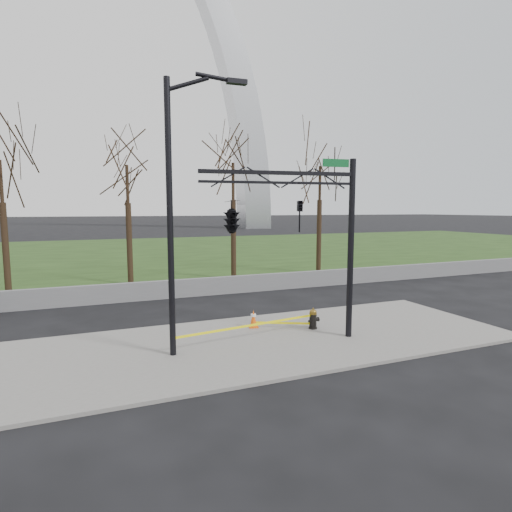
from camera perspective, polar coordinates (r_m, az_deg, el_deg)
name	(u,v)px	position (r m, az deg, el deg)	size (l,w,h in m)	color
ground	(250,345)	(13.62, -0.89, -12.23)	(500.00, 500.00, 0.00)	black
sidewalk	(250,343)	(13.61, -0.89, -12.03)	(18.00, 6.00, 0.10)	slate
grass_strip	(142,253)	(42.51, -15.62, 0.44)	(120.00, 40.00, 0.06)	#1F3714
guardrail	(192,288)	(20.94, -8.83, -4.36)	(60.00, 0.30, 0.90)	#59595B
gateway_arch	(109,62)	(91.58, -19.79, 24.08)	(66.00, 6.00, 65.00)	#B1B3B8
tree_row	(69,217)	(24.06, -24.56, 5.00)	(34.66, 4.00, 7.96)	black
fire_hydrant	(313,319)	(15.06, 7.96, -8.67)	(0.47, 0.31, 0.76)	black
traffic_cone	(253,319)	(15.07, -0.36, -8.71)	(0.39, 0.39, 0.64)	#E3530B
street_light	(178,198)	(12.01, -10.85, 7.90)	(2.39, 0.34, 8.21)	black
traffic_signal_mast	(256,217)	(12.71, -0.01, 5.47)	(5.06, 2.53, 6.00)	black
caution_tape	(260,325)	(14.01, 0.59, -9.53)	(5.18, 1.73, 0.40)	#FFF20D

